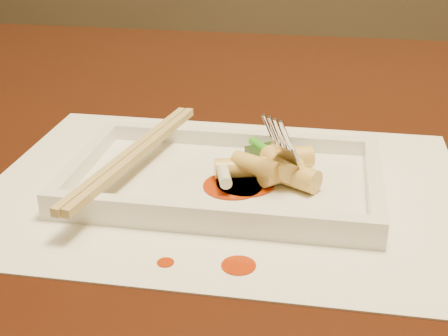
% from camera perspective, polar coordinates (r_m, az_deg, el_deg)
% --- Properties ---
extents(table, '(1.40, 0.90, 0.75)m').
position_cam_1_polar(table, '(0.69, 3.71, -4.85)').
color(table, black).
rests_on(table, ground).
extents(placemat, '(0.40, 0.30, 0.00)m').
position_cam_1_polar(placemat, '(0.53, 0.00, -1.83)').
color(placemat, white).
rests_on(placemat, table).
extents(sauce_splatter_a, '(0.02, 0.02, 0.00)m').
position_cam_1_polar(sauce_splatter_a, '(0.43, 1.35, -8.89)').
color(sauce_splatter_a, '#A92B04').
rests_on(sauce_splatter_a, placemat).
extents(sauce_splatter_b, '(0.01, 0.01, 0.00)m').
position_cam_1_polar(sauce_splatter_b, '(0.43, -5.37, -8.59)').
color(sauce_splatter_b, '#A92B04').
rests_on(sauce_splatter_b, placemat).
extents(plate_base, '(0.26, 0.16, 0.01)m').
position_cam_1_polar(plate_base, '(0.53, 0.00, -1.37)').
color(plate_base, white).
rests_on(plate_base, placemat).
extents(plate_rim_far, '(0.26, 0.01, 0.01)m').
position_cam_1_polar(plate_rim_far, '(0.59, 1.22, 2.75)').
color(plate_rim_far, white).
rests_on(plate_rim_far, plate_base).
extents(plate_rim_near, '(0.26, 0.01, 0.01)m').
position_cam_1_polar(plate_rim_near, '(0.46, -1.57, -4.21)').
color(plate_rim_near, white).
rests_on(plate_rim_near, plate_base).
extents(plate_rim_left, '(0.01, 0.14, 0.01)m').
position_cam_1_polar(plate_rim_left, '(0.56, -12.66, 0.65)').
color(plate_rim_left, white).
rests_on(plate_rim_left, plate_base).
extents(plate_rim_right, '(0.01, 0.14, 0.01)m').
position_cam_1_polar(plate_rim_right, '(0.52, 13.58, -1.29)').
color(plate_rim_right, white).
rests_on(plate_rim_right, plate_base).
extents(veg_piece, '(0.05, 0.04, 0.01)m').
position_cam_1_polar(veg_piece, '(0.56, 4.26, 1.23)').
color(veg_piece, black).
rests_on(veg_piece, plate_base).
extents(scallion_white, '(0.02, 0.04, 0.01)m').
position_cam_1_polar(scallion_white, '(0.51, -0.05, -0.47)').
color(scallion_white, '#EAEACC').
rests_on(scallion_white, plate_base).
extents(scallion_green, '(0.06, 0.07, 0.01)m').
position_cam_1_polar(scallion_green, '(0.54, 4.80, 0.86)').
color(scallion_green, '#289017').
rests_on(scallion_green, plate_base).
extents(chopstick_a, '(0.05, 0.22, 0.01)m').
position_cam_1_polar(chopstick_a, '(0.54, -8.62, 1.35)').
color(chopstick_a, tan).
rests_on(chopstick_a, plate_rim_near).
extents(chopstick_b, '(0.05, 0.22, 0.01)m').
position_cam_1_polar(chopstick_b, '(0.54, -7.81, 1.30)').
color(chopstick_b, tan).
rests_on(chopstick_b, plate_rim_near).
extents(fork, '(0.09, 0.10, 0.14)m').
position_cam_1_polar(fork, '(0.51, 8.17, 6.79)').
color(fork, silver).
rests_on(fork, plate_base).
extents(sauce_blob_0, '(0.05, 0.05, 0.00)m').
position_cam_1_polar(sauce_blob_0, '(0.51, 0.82, -1.65)').
color(sauce_blob_0, '#A92B04').
rests_on(sauce_blob_0, plate_base).
extents(sauce_blob_1, '(0.05, 0.05, 0.00)m').
position_cam_1_polar(sauce_blob_1, '(0.52, 1.97, -1.45)').
color(sauce_blob_1, '#A92B04').
rests_on(sauce_blob_1, plate_base).
extents(rice_cake_0, '(0.05, 0.03, 0.02)m').
position_cam_1_polar(rice_cake_0, '(0.52, 1.89, 0.06)').
color(rice_cake_0, '#EDD26E').
rests_on(rice_cake_0, plate_base).
extents(rice_cake_1, '(0.04, 0.04, 0.02)m').
position_cam_1_polar(rice_cake_1, '(0.52, 5.25, -0.41)').
color(rice_cake_1, '#EDD26E').
rests_on(rice_cake_1, plate_base).
extents(rice_cake_2, '(0.03, 0.04, 0.02)m').
position_cam_1_polar(rice_cake_2, '(0.52, 5.01, 0.41)').
color(rice_cake_2, '#EDD26E').
rests_on(rice_cake_2, plate_base).
extents(rice_cake_3, '(0.05, 0.04, 0.02)m').
position_cam_1_polar(rice_cake_3, '(0.51, 6.13, -0.57)').
color(rice_cake_3, '#EDD26E').
rests_on(rice_cake_3, plate_base).
extents(rice_cake_4, '(0.05, 0.03, 0.02)m').
position_cam_1_polar(rice_cake_4, '(0.54, 5.90, 0.89)').
color(rice_cake_4, '#EDD26E').
rests_on(rice_cake_4, plate_base).
extents(rice_cake_5, '(0.04, 0.03, 0.02)m').
position_cam_1_polar(rice_cake_5, '(0.51, 2.95, 0.20)').
color(rice_cake_5, '#EDD26E').
rests_on(rice_cake_5, plate_base).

